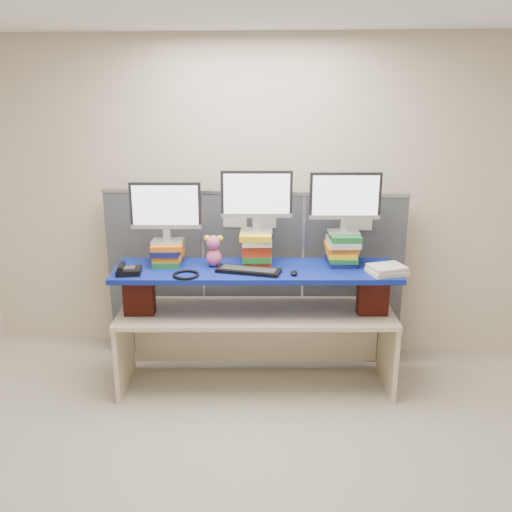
# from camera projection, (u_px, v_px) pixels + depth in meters

# --- Properties ---
(room) EXTENTS (5.00, 4.00, 2.80)m
(room) POSITION_uv_depth(u_px,v_px,m) (222.00, 275.00, 3.11)
(room) COLOR beige
(room) RESTS_ON ground
(cubicle_partition) EXTENTS (2.60, 0.06, 1.53)m
(cubicle_partition) POSITION_uv_depth(u_px,v_px,m) (253.00, 276.00, 4.99)
(cubicle_partition) COLOR #3F434B
(cubicle_partition) RESTS_ON ground
(desk) EXTENTS (2.23, 0.83, 0.66)m
(desk) POSITION_uv_depth(u_px,v_px,m) (256.00, 326.00, 4.57)
(desk) COLOR beige
(desk) RESTS_ON ground
(brick_pier_left) EXTENTS (0.24, 0.15, 0.32)m
(brick_pier_left) POSITION_uv_depth(u_px,v_px,m) (139.00, 295.00, 4.43)
(brick_pier_left) COLOR maroon
(brick_pier_left) RESTS_ON desk
(brick_pier_right) EXTENTS (0.24, 0.15, 0.32)m
(brick_pier_right) POSITION_uv_depth(u_px,v_px,m) (373.00, 295.00, 4.43)
(brick_pier_right) COLOR maroon
(brick_pier_right) RESTS_ON desk
(blue_board) EXTENTS (2.24, 0.75, 0.04)m
(blue_board) POSITION_uv_depth(u_px,v_px,m) (256.00, 271.00, 4.43)
(blue_board) COLOR #0A0E7D
(blue_board) RESTS_ON brick_pier_left
(book_stack_left) EXTENTS (0.27, 0.32, 0.17)m
(book_stack_left) POSITION_uv_depth(u_px,v_px,m) (168.00, 253.00, 4.51)
(book_stack_left) COLOR #1C6A2C
(book_stack_left) RESTS_ON blue_board
(book_stack_center) EXTENTS (0.27, 0.32, 0.26)m
(book_stack_center) POSITION_uv_depth(u_px,v_px,m) (257.00, 247.00, 4.49)
(book_stack_center) COLOR #B12D14
(book_stack_center) RESTS_ON blue_board
(book_stack_right) EXTENTS (0.28, 0.33, 0.25)m
(book_stack_right) POSITION_uv_depth(u_px,v_px,m) (342.00, 248.00, 4.50)
(book_stack_right) COLOR navy
(book_stack_right) RESTS_ON blue_board
(monitor_left) EXTENTS (0.55, 0.17, 0.48)m
(monitor_left) POSITION_uv_depth(u_px,v_px,m) (166.00, 209.00, 4.40)
(monitor_left) COLOR #B7B8BD
(monitor_left) RESTS_ON book_stack_left
(monitor_center) EXTENTS (0.55, 0.17, 0.48)m
(monitor_center) POSITION_uv_depth(u_px,v_px,m) (257.00, 197.00, 4.37)
(monitor_center) COLOR #B7B8BD
(monitor_center) RESTS_ON book_stack_center
(monitor_right) EXTENTS (0.55, 0.17, 0.48)m
(monitor_right) POSITION_uv_depth(u_px,v_px,m) (345.00, 199.00, 4.38)
(monitor_right) COLOR #B7B8BD
(monitor_right) RESTS_ON book_stack_right
(keyboard) EXTENTS (0.51, 0.24, 0.03)m
(keyboard) POSITION_uv_depth(u_px,v_px,m) (249.00, 270.00, 4.32)
(keyboard) COLOR black
(keyboard) RESTS_ON blue_board
(mouse) EXTENTS (0.09, 0.11, 0.03)m
(mouse) POSITION_uv_depth(u_px,v_px,m) (294.00, 273.00, 4.27)
(mouse) COLOR black
(mouse) RESTS_ON blue_board
(desk_phone) EXTENTS (0.21, 0.19, 0.08)m
(desk_phone) POSITION_uv_depth(u_px,v_px,m) (128.00, 270.00, 4.29)
(desk_phone) COLOR black
(desk_phone) RESTS_ON blue_board
(headset) EXTENTS (0.26, 0.26, 0.02)m
(headset) POSITION_uv_depth(u_px,v_px,m) (186.00, 275.00, 4.24)
(headset) COLOR black
(headset) RESTS_ON blue_board
(plush_toy) EXTENTS (0.15, 0.11, 0.25)m
(plush_toy) POSITION_uv_depth(u_px,v_px,m) (214.00, 251.00, 4.43)
(plush_toy) COLOR #DB5389
(plush_toy) RESTS_ON blue_board
(binder_stack) EXTENTS (0.33, 0.30, 0.06)m
(binder_stack) POSITION_uv_depth(u_px,v_px,m) (387.00, 270.00, 4.29)
(binder_stack) COLOR beige
(binder_stack) RESTS_ON blue_board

